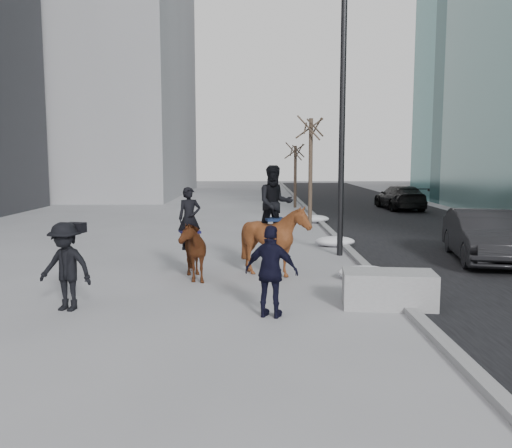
{
  "coord_description": "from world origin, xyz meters",
  "views": [
    {
      "loc": [
        -0.01,
        -11.07,
        3.0
      ],
      "look_at": [
        0.0,
        1.2,
        1.5
      ],
      "focal_mm": 38.0,
      "sensor_mm": 36.0,
      "label": 1
    }
  ],
  "objects_px": {
    "planter": "(389,289)",
    "mounted_right": "(275,232)",
    "car_near": "(483,236)",
    "mounted_left": "(189,245)"
  },
  "relations": [
    {
      "from": "car_near",
      "to": "mounted_right",
      "type": "distance_m",
      "value": 6.5
    },
    {
      "from": "planter",
      "to": "car_near",
      "type": "xyz_separation_m",
      "value": [
        3.95,
        4.92,
        0.39
      ]
    },
    {
      "from": "planter",
      "to": "mounted_right",
      "type": "distance_m",
      "value": 3.69
    },
    {
      "from": "car_near",
      "to": "mounted_left",
      "type": "distance_m",
      "value": 8.61
    },
    {
      "from": "mounted_left",
      "to": "mounted_right",
      "type": "xyz_separation_m",
      "value": [
        2.14,
        0.28,
        0.28
      ]
    },
    {
      "from": "planter",
      "to": "car_near",
      "type": "bearing_deg",
      "value": 51.28
    },
    {
      "from": "car_near",
      "to": "mounted_left",
      "type": "relative_size",
      "value": 1.99
    },
    {
      "from": "car_near",
      "to": "mounted_right",
      "type": "relative_size",
      "value": 1.62
    },
    {
      "from": "planter",
      "to": "mounted_right",
      "type": "relative_size",
      "value": 0.65
    },
    {
      "from": "car_near",
      "to": "mounted_left",
      "type": "height_order",
      "value": "mounted_left"
    }
  ]
}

